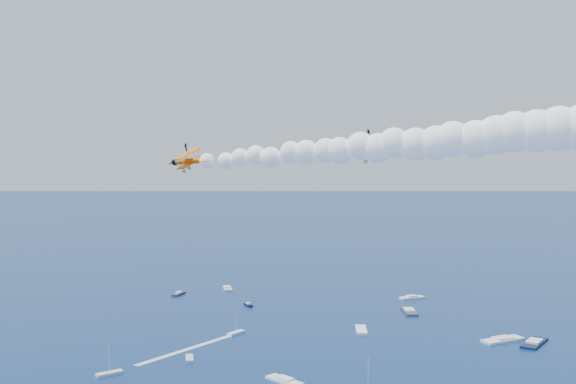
% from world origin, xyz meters
% --- Properties ---
extents(biplane_lead, '(9.10, 10.85, 8.26)m').
position_xyz_m(biplane_lead, '(14.77, 41.36, 58.93)').
color(biplane_lead, '#DD3C04').
extents(biplane_trail, '(7.67, 9.00, 6.54)m').
position_xyz_m(biplane_trail, '(-5.76, 16.64, 57.22)').
color(biplane_trail, orange).
extents(smoke_trail_trail, '(69.85, 23.53, 11.93)m').
position_xyz_m(smoke_trail_trail, '(28.15, 21.08, 59.86)').
color(smoke_trail_trail, white).
extents(spectator_boats, '(236.78, 161.32, 0.70)m').
position_xyz_m(spectator_boats, '(-1.12, 121.37, 0.35)').
color(spectator_boats, silver).
rests_on(spectator_boats, ground).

